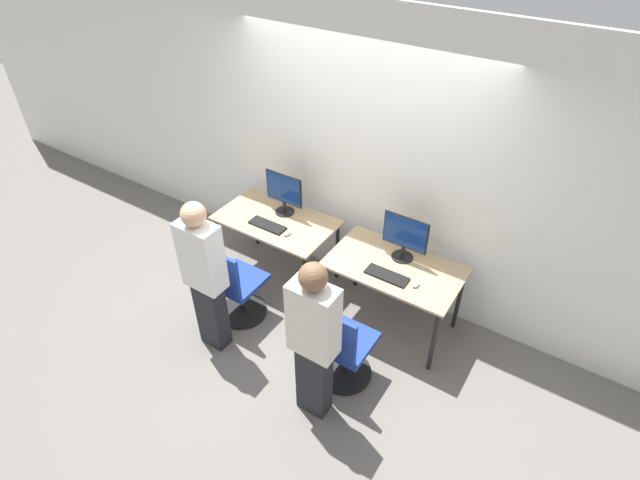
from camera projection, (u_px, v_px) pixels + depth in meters
ground_plane at (312, 317)px, 4.96m from camera, size 20.00×20.00×0.00m
wall_back at (360, 159)px, 4.65m from camera, size 12.00×0.05×2.80m
desk_left at (277, 225)px, 5.08m from camera, size 1.20×0.70×0.73m
monitor_left at (284, 192)px, 4.99m from camera, size 0.42×0.20×0.44m
keyboard_left at (267, 225)px, 4.93m from camera, size 0.39×0.14×0.02m
mouse_left at (287, 233)px, 4.82m from camera, size 0.06×0.09×0.03m
office_chair_left at (236, 289)px, 4.76m from camera, size 0.48×0.48×0.90m
person_left at (205, 274)px, 4.21m from camera, size 0.36×0.20×1.56m
desk_right at (394, 272)px, 4.51m from camera, size 1.20×0.70×0.73m
monitor_right at (405, 236)px, 4.41m from camera, size 0.42×0.20×0.44m
keyboard_right at (387, 275)px, 4.34m from camera, size 0.39×0.14×0.02m
mouse_right at (416, 284)px, 4.25m from camera, size 0.06×0.09×0.03m
office_chair_right at (342, 350)px, 4.17m from camera, size 0.48×0.48×0.90m
person_right at (314, 338)px, 3.66m from camera, size 0.36×0.20×1.55m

